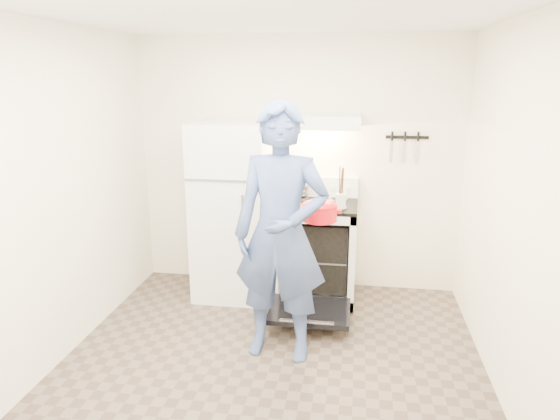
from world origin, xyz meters
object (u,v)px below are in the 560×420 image
object	(u,v)px
refrigerator	(233,211)
tea_kettle	(300,183)
person	(281,234)
dutch_oven	(320,213)
stove_body	(316,252)

from	to	relation	value
refrigerator	tea_kettle	size ratio (longest dim) A/B	5.63
refrigerator	person	distance (m)	1.23
refrigerator	dutch_oven	xyz separation A→B (m)	(0.89, -0.68, 0.21)
refrigerator	tea_kettle	bearing A→B (deg)	18.11
tea_kettle	refrigerator	bearing A→B (deg)	-161.89
dutch_oven	stove_body	bearing A→B (deg)	96.34
refrigerator	stove_body	size ratio (longest dim) A/B	1.85
person	dutch_oven	bearing A→B (deg)	59.68
dutch_oven	person	bearing A→B (deg)	-125.10
tea_kettle	dutch_oven	xyz separation A→B (m)	(0.26, -0.89, -0.05)
stove_body	tea_kettle	distance (m)	0.69
person	dutch_oven	size ratio (longest dim) A/B	5.63
dutch_oven	tea_kettle	bearing A→B (deg)	106.45
stove_body	person	bearing A→B (deg)	-99.48
stove_body	person	size ratio (longest dim) A/B	0.47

